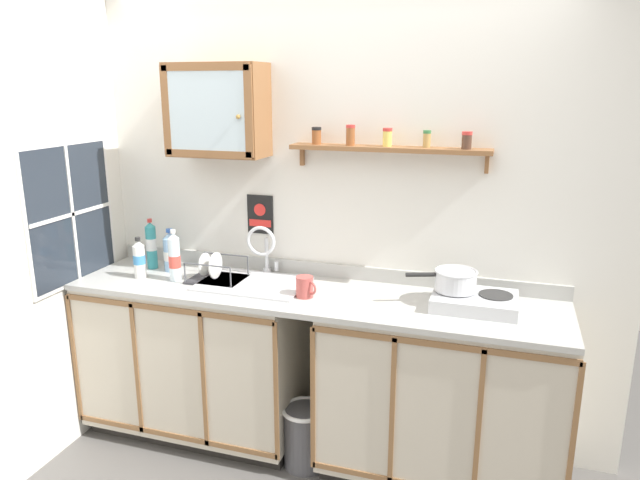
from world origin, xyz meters
TOP-DOWN VIEW (x-y plane):
  - back_wall at (0.00, 0.71)m, footprint 3.28×0.07m
  - lower_cabinet_run at (-0.70, 0.40)m, footprint 1.27×0.59m
  - lower_cabinet_run_right at (0.72, 0.40)m, footprint 1.23×0.59m
  - countertop at (0.00, 0.39)m, footprint 2.64×0.61m
  - backsplash at (0.00, 0.68)m, footprint 2.64×0.02m
  - sink at (-0.34, 0.43)m, footprint 0.58×0.46m
  - hot_plate_stove at (0.85, 0.43)m, footprint 0.41×0.31m
  - saucepan at (0.75, 0.45)m, footprint 0.35×0.21m
  - bottle_water_clear_0 at (-0.78, 0.35)m, footprint 0.07×0.07m
  - bottle_water_blue_1 at (-0.90, 0.50)m, footprint 0.08×0.08m
  - bottle_detergent_teal_2 at (-1.03, 0.51)m, footprint 0.06×0.06m
  - bottle_opaque_white_3 at (-1.00, 0.33)m, footprint 0.07×0.07m
  - dish_rack at (-0.57, 0.42)m, footprint 0.30×0.24m
  - mug at (-0.00, 0.32)m, footprint 0.13×0.09m
  - wall_cabinet at (-0.58, 0.56)m, footprint 0.54×0.27m
  - spice_shelf at (0.35, 0.62)m, footprint 1.05×0.14m
  - warning_sign at (-0.40, 0.68)m, footprint 0.16×0.01m
  - window at (-1.34, 0.21)m, footprint 0.03×0.68m
  - trash_bin at (0.02, 0.25)m, footprint 0.26×0.26m

SIDE VIEW (x-z plane):
  - trash_bin at x=0.02m, z-range 0.01..0.36m
  - lower_cabinet_run at x=-0.70m, z-range 0.00..0.93m
  - lower_cabinet_run_right at x=0.72m, z-range 0.00..0.93m
  - sink at x=-0.34m, z-range 0.73..1.14m
  - countertop at x=0.00m, z-range 0.93..0.96m
  - dish_rack at x=-0.57m, z-range 0.91..1.07m
  - hot_plate_stove at x=0.85m, z-range 0.95..1.03m
  - backsplash at x=0.00m, z-range 0.96..1.04m
  - mug at x=0.00m, z-range 0.96..1.07m
  - bottle_opaque_white_3 at x=-1.00m, z-range 0.95..1.18m
  - bottle_water_blue_1 at x=-0.90m, z-range 0.94..1.20m
  - saucepan at x=0.75m, z-range 1.03..1.14m
  - bottle_water_clear_0 at x=-0.78m, z-range 0.94..1.23m
  - bottle_detergent_teal_2 at x=-1.03m, z-range 0.95..1.25m
  - warning_sign at x=-0.40m, z-range 1.18..1.40m
  - window at x=-1.34m, z-range 0.93..1.73m
  - back_wall at x=0.00m, z-range 0.01..2.70m
  - spice_shelf at x=0.35m, z-range 1.60..1.83m
  - wall_cabinet at x=-0.58m, z-range 1.64..2.14m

